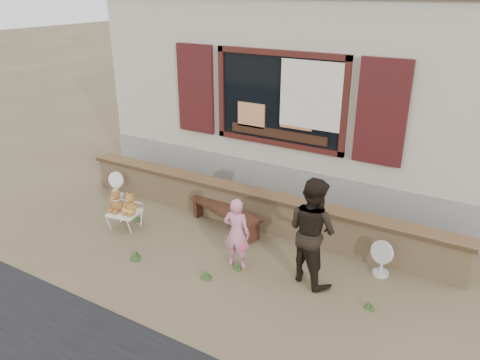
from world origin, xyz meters
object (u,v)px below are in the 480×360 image
Objects in this scene: bench at (225,213)px; adult at (312,231)px; teddy_bear_left at (116,200)px; folding_chair at (124,213)px; child at (237,233)px; teddy_bear_right at (130,203)px.

adult reaches higher than bench.
bench is 3.80× the size of teddy_bear_left.
bench is 1.73m from folding_chair.
teddy_bear_left is at bearing -135.15° from bench.
child is at bearing -33.35° from bench.
folding_chair is 2.30m from child.
bench is 1.38× the size of child.
folding_chair is at bearing 25.30° from adult.
adult is at bearing -5.90° from folding_chair.
bench is 0.98× the size of adult.
bench is at bearing 1.82° from adult.
folding_chair is 0.35× the size of adult.
teddy_bear_left is at bearing 25.53° from adult.
adult is (3.22, 0.17, 0.29)m from teddy_bear_right.
teddy_bear_left is 3.52m from adult.
bench is at bearing 21.39° from folding_chair.
teddy_bear_right is 3.24m from adult.
bench is 1.62m from teddy_bear_right.
teddy_bear_left is at bearing -180.00° from folding_chair.
child is at bearing 34.20° from adult.
adult is (3.50, 0.22, 0.28)m from teddy_bear_left.
adult is at bearing -6.15° from teddy_bear_right.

